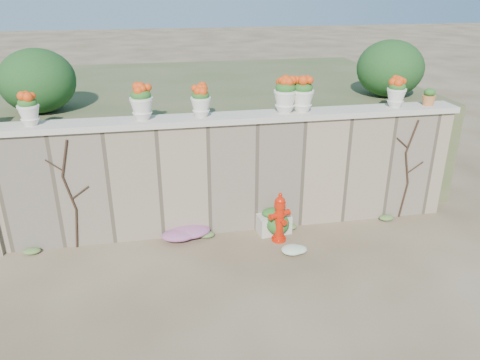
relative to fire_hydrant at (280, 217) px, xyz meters
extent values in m
plane|color=brown|center=(-0.72, -1.16, -0.45)|extent=(80.00, 80.00, 0.00)
cube|color=#8E7A5F|center=(-0.72, 0.64, 0.55)|extent=(8.00, 0.40, 2.00)
cube|color=beige|center=(-0.72, 0.64, 1.60)|extent=(8.10, 0.52, 0.10)
cube|color=#384C23|center=(-0.72, 3.84, 0.55)|extent=(9.00, 6.00, 2.00)
ellipsoid|color=#143814|center=(-3.92, 1.84, 2.10)|extent=(1.30, 1.30, 1.10)
ellipsoid|color=#143814|center=(2.68, 1.84, 2.10)|extent=(1.30, 1.30, 1.10)
cylinder|color=black|center=(-3.38, 0.42, -0.10)|extent=(0.12, 0.04, 0.70)
cylinder|color=black|center=(-3.40, 0.42, 0.55)|extent=(0.17, 0.04, 0.61)
cylinder|color=black|center=(-3.39, 0.42, 1.15)|extent=(0.18, 0.04, 0.61)
cylinder|color=black|center=(-3.24, 0.42, 0.55)|extent=(0.30, 0.02, 0.22)
cylinder|color=black|center=(-3.57, 0.42, 1.05)|extent=(0.25, 0.02, 0.21)
cylinder|color=black|center=(2.52, 0.42, -0.10)|extent=(0.12, 0.04, 0.70)
cylinder|color=black|center=(2.50, 0.42, 0.55)|extent=(0.17, 0.04, 0.61)
cylinder|color=black|center=(2.51, 0.42, 1.15)|extent=(0.18, 0.04, 0.61)
cylinder|color=black|center=(2.66, 0.42, 0.55)|extent=(0.30, 0.02, 0.22)
cylinder|color=black|center=(2.33, 0.42, 1.05)|extent=(0.25, 0.02, 0.21)
cylinder|color=red|center=(0.00, 0.00, -0.43)|extent=(0.25, 0.25, 0.05)
cylinder|color=red|center=(0.00, 0.00, -0.09)|extent=(0.15, 0.15, 0.56)
cylinder|color=red|center=(0.00, 0.00, 0.05)|extent=(0.19, 0.19, 0.04)
cylinder|color=red|center=(0.00, 0.00, 0.24)|extent=(0.19, 0.19, 0.11)
ellipsoid|color=red|center=(0.00, 0.00, 0.33)|extent=(0.17, 0.17, 0.13)
cylinder|color=red|center=(0.00, 0.00, 0.40)|extent=(0.06, 0.06, 0.09)
cylinder|color=red|center=(-0.12, -0.04, 0.05)|extent=(0.15, 0.13, 0.09)
cylinder|color=red|center=(0.12, 0.05, 0.05)|extent=(0.15, 0.13, 0.09)
cylinder|color=red|center=(0.03, -0.09, -0.04)|extent=(0.11, 0.11, 0.08)
cube|color=beige|center=(-0.02, 0.30, -0.29)|extent=(0.61, 0.40, 0.33)
ellipsoid|color=#1E5119|center=(-0.02, 0.30, -0.06)|extent=(0.47, 0.32, 0.17)
ellipsoid|color=#1E5119|center=(0.04, 0.15, -0.17)|extent=(0.58, 0.52, 0.55)
ellipsoid|color=#D129B8|center=(-1.56, 0.39, -0.32)|extent=(0.96, 0.64, 0.26)
ellipsoid|color=white|center=(0.16, -0.46, -0.36)|extent=(0.53, 0.42, 0.19)
ellipsoid|color=#1E5119|center=(-3.85, 0.64, 2.00)|extent=(0.28, 0.28, 0.17)
ellipsoid|color=red|center=(-3.85, 0.64, 2.07)|extent=(0.25, 0.25, 0.18)
ellipsoid|color=#1E5119|center=(-2.15, 0.64, 2.05)|extent=(0.32, 0.32, 0.19)
ellipsoid|color=red|center=(-2.15, 0.64, 2.13)|extent=(0.28, 0.28, 0.20)
ellipsoid|color=#1E5119|center=(-1.21, 0.64, 2.01)|extent=(0.29, 0.29, 0.17)
ellipsoid|color=red|center=(-1.21, 0.64, 2.08)|extent=(0.25, 0.25, 0.18)
ellipsoid|color=#1E5119|center=(0.20, 0.64, 2.07)|extent=(0.33, 0.33, 0.20)
ellipsoid|color=red|center=(0.20, 0.64, 2.15)|extent=(0.29, 0.29, 0.21)
ellipsoid|color=#1E5119|center=(0.51, 0.64, 2.06)|extent=(0.33, 0.33, 0.20)
ellipsoid|color=red|center=(0.51, 0.64, 2.14)|extent=(0.29, 0.29, 0.20)
ellipsoid|color=#1E5119|center=(2.21, 0.64, 2.01)|extent=(0.29, 0.29, 0.17)
ellipsoid|color=red|center=(2.21, 0.64, 2.08)|extent=(0.25, 0.25, 0.18)
ellipsoid|color=#1E5119|center=(2.85, 0.64, 1.87)|extent=(0.20, 0.20, 0.14)
camera|label=1|loc=(-1.97, -6.80, 3.72)|focal=35.00mm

